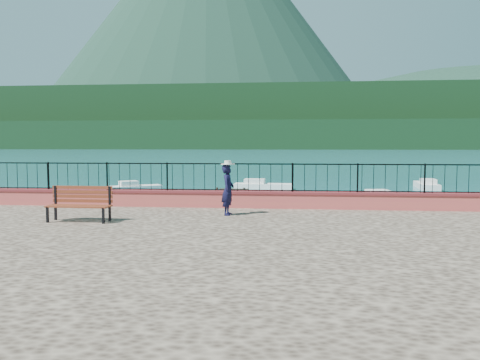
% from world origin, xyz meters
% --- Properties ---
extents(ground, '(2000.00, 2000.00, 0.00)m').
position_xyz_m(ground, '(0.00, 0.00, 0.00)').
color(ground, '#19596B').
rests_on(ground, ground).
extents(promenade, '(30.00, 20.00, 1.20)m').
position_xyz_m(promenade, '(0.00, -6.00, 0.60)').
color(promenade, '#332821').
rests_on(promenade, ground).
extents(parapet, '(28.00, 0.46, 0.58)m').
position_xyz_m(parapet, '(0.00, 3.70, 1.49)').
color(parapet, '#B64D41').
rests_on(parapet, promenade).
extents(railing, '(27.00, 0.05, 0.95)m').
position_xyz_m(railing, '(0.00, 3.70, 2.25)').
color(railing, black).
rests_on(railing, parapet).
extents(dock, '(2.00, 16.00, 0.30)m').
position_xyz_m(dock, '(-2.00, 12.00, 0.15)').
color(dock, '#2D231C').
rests_on(dock, ground).
extents(far_forest, '(900.00, 60.00, 18.00)m').
position_xyz_m(far_forest, '(0.00, 300.00, 9.00)').
color(far_forest, black).
rests_on(far_forest, ground).
extents(foothills, '(900.00, 120.00, 44.00)m').
position_xyz_m(foothills, '(0.00, 360.00, 22.00)').
color(foothills, black).
rests_on(foothills, ground).
extents(volcano, '(560.00, 560.00, 380.00)m').
position_xyz_m(volcano, '(-120.00, 700.00, 190.00)').
color(volcano, '#142D23').
rests_on(volcano, ground).
extents(companion_hill, '(448.00, 384.00, 180.00)m').
position_xyz_m(companion_hill, '(220.00, 560.00, 0.00)').
color(companion_hill, '#142D23').
rests_on(companion_hill, ground).
extents(park_bench, '(1.82, 0.63, 1.00)m').
position_xyz_m(park_bench, '(-4.18, 0.29, 1.50)').
color(park_bench, black).
rests_on(park_bench, promenade).
extents(person, '(0.42, 0.60, 1.58)m').
position_xyz_m(person, '(-0.11, 1.96, 1.99)').
color(person, black).
rests_on(person, promenade).
extents(hat, '(0.44, 0.44, 0.12)m').
position_xyz_m(hat, '(-0.11, 1.96, 2.84)').
color(hat, silver).
rests_on(hat, person).
extents(boat_0, '(4.48, 2.46, 0.80)m').
position_xyz_m(boat_0, '(-6.52, 9.39, 0.40)').
color(boat_0, silver).
rests_on(boat_0, ground).
extents(boat_1, '(4.24, 2.41, 0.80)m').
position_xyz_m(boat_1, '(3.35, 12.15, 0.40)').
color(boat_1, white).
rests_on(boat_1, ground).
extents(boat_2, '(3.59, 1.88, 0.80)m').
position_xyz_m(boat_2, '(7.43, 15.23, 0.40)').
color(boat_2, silver).
rests_on(boat_2, ground).
extents(boat_3, '(3.71, 2.99, 0.80)m').
position_xyz_m(boat_3, '(-9.14, 20.21, 0.40)').
color(boat_3, silver).
rests_on(boat_3, ground).
extents(boat_4, '(4.44, 1.58, 0.80)m').
position_xyz_m(boat_4, '(-0.10, 22.83, 0.40)').
color(boat_4, white).
rests_on(boat_4, ground).
extents(boat_5, '(1.72, 4.38, 0.80)m').
position_xyz_m(boat_5, '(12.42, 24.78, 0.40)').
color(boat_5, silver).
rests_on(boat_5, ground).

